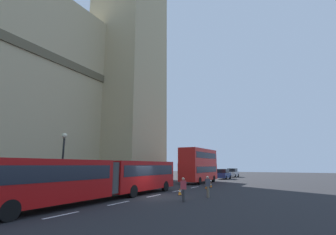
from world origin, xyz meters
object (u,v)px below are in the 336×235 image
(articulated_bus, at_px, (104,176))
(sedan_lead, at_px, (224,174))
(pedestrian_near_cones, at_px, (183,188))
(traffic_cone_west, at_px, (180,192))
(traffic_cone_east, at_px, (211,185))
(pedestrian_by_kerb, at_px, (208,186))
(double_decker_bus, at_px, (199,164))
(sedan_trailing, at_px, (233,173))
(street_lamp, at_px, (63,159))
(traffic_cone_middle, at_px, (206,186))

(articulated_bus, relative_size, sedan_lead, 4.16)
(pedestrian_near_cones, bearing_deg, traffic_cone_west, 29.23)
(traffic_cone_east, relative_size, pedestrian_by_kerb, 0.34)
(double_decker_bus, bearing_deg, sedan_trailing, 0.09)
(street_lamp, bearing_deg, traffic_cone_east, -30.37)
(traffic_cone_middle, bearing_deg, traffic_cone_east, 4.51)
(traffic_cone_west, relative_size, pedestrian_by_kerb, 0.34)
(articulated_bus, distance_m, traffic_cone_middle, 12.62)
(traffic_cone_west, xyz_separation_m, traffic_cone_middle, (6.45, -0.15, 0.00))
(sedan_lead, xyz_separation_m, traffic_cone_west, (-26.57, -3.46, -0.63))
(traffic_cone_west, xyz_separation_m, street_lamp, (-5.65, 8.26, 2.77))
(traffic_cone_east, bearing_deg, sedan_trailing, 8.04)
(pedestrian_by_kerb, bearing_deg, pedestrian_near_cones, 165.73)
(street_lamp, height_order, pedestrian_by_kerb, street_lamp)
(articulated_bus, bearing_deg, sedan_trailing, 0.05)
(traffic_cone_west, distance_m, pedestrian_by_kerb, 2.76)
(pedestrian_by_kerb, bearing_deg, sedan_lead, 12.83)
(sedan_lead, bearing_deg, traffic_cone_west, -172.58)
(traffic_cone_west, xyz_separation_m, traffic_cone_east, (8.43, 0.01, 0.00))
(sedan_lead, distance_m, pedestrian_near_cones, 30.43)
(traffic_cone_east, distance_m, pedestrian_by_kerb, 9.18)
(double_decker_bus, bearing_deg, traffic_cone_west, -165.64)
(double_decker_bus, height_order, traffic_cone_middle, double_decker_bus)
(pedestrian_near_cones, bearing_deg, sedan_lead, 10.13)
(traffic_cone_east, bearing_deg, sedan_lead, 10.78)
(sedan_lead, xyz_separation_m, pedestrian_by_kerb, (-26.91, -6.13, -0.00))
(sedan_trailing, relative_size, traffic_cone_middle, 7.59)
(sedan_trailing, relative_size, pedestrian_by_kerb, 2.60)
(sedan_trailing, distance_m, traffic_cone_east, 27.01)
(traffic_cone_east, height_order, street_lamp, street_lamp)
(double_decker_bus, xyz_separation_m, sedan_trailing, (20.52, 0.03, -1.79))
(double_decker_bus, relative_size, traffic_cone_middle, 16.32)
(articulated_bus, bearing_deg, pedestrian_by_kerb, -51.39)
(articulated_bus, bearing_deg, sedan_lead, -0.51)
(double_decker_bus, distance_m, traffic_cone_middle, 9.40)
(sedan_trailing, distance_m, traffic_cone_west, 35.38)
(street_lamp, bearing_deg, pedestrian_near_cones, -77.41)
(pedestrian_near_cones, bearing_deg, pedestrian_by_kerb, -14.27)
(articulated_bus, height_order, double_decker_bus, double_decker_bus)
(traffic_cone_middle, relative_size, street_lamp, 0.11)
(articulated_bus, relative_size, sedan_trailing, 4.16)
(sedan_trailing, xyz_separation_m, traffic_cone_middle, (-28.72, -3.93, -0.63))
(traffic_cone_middle, xyz_separation_m, traffic_cone_east, (1.98, 0.16, 0.00))
(double_decker_bus, relative_size, traffic_cone_west, 16.32)
(street_lamp, bearing_deg, articulated_bus, -87.59)
(traffic_cone_middle, bearing_deg, articulated_bus, 161.88)
(sedan_lead, bearing_deg, articulated_bus, 179.49)
(traffic_cone_middle, distance_m, pedestrian_near_cones, 10.01)
(articulated_bus, xyz_separation_m, pedestrian_by_kerb, (5.12, -6.42, -0.83))
(double_decker_bus, height_order, street_lamp, street_lamp)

